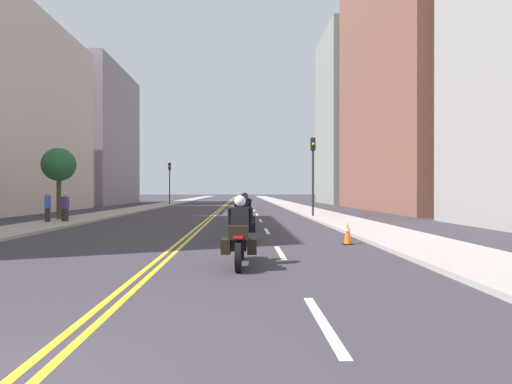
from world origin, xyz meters
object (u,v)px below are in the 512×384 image
at_px(motorcycle_2, 245,215).
at_px(pedestrian_2, 65,207).
at_px(motorcycle_1, 243,222).
at_px(motorcycle_0, 240,237).
at_px(traffic_cone_0, 348,233).
at_px(traffic_light_far, 170,176).
at_px(traffic_light_near, 313,163).
at_px(street_tree_0, 59,165).
at_px(motorcycle_3, 243,211).
at_px(pedestrian_0, 48,207).

bearing_deg(motorcycle_2, pedestrian_2, 153.97).
bearing_deg(motorcycle_1, pedestrian_2, 137.69).
bearing_deg(pedestrian_2, motorcycle_0, 147.05).
relative_size(motorcycle_0, traffic_cone_0, 3.15).
bearing_deg(traffic_light_far, motorcycle_2, -74.28).
bearing_deg(motorcycle_1, motorcycle_2, 85.78).
distance_m(motorcycle_2, traffic_light_far, 31.50).
height_order(traffic_light_near, street_tree_0, traffic_light_near).
relative_size(motorcycle_1, motorcycle_2, 1.00).
distance_m(motorcycle_0, motorcycle_3, 12.33).
bearing_deg(pedestrian_2, pedestrian_0, 49.08).
height_order(motorcycle_2, traffic_light_far, traffic_light_far).
bearing_deg(motorcycle_3, traffic_cone_0, -67.48).
xyz_separation_m(motorcycle_0, traffic_light_far, (-8.33, 38.62, 2.73)).
distance_m(motorcycle_1, traffic_cone_0, 3.49).
xyz_separation_m(pedestrian_2, street_tree_0, (-1.03, 1.64, 2.28)).
relative_size(motorcycle_1, pedestrian_2, 1.29).
distance_m(motorcycle_3, street_tree_0, 10.66).
height_order(motorcycle_1, pedestrian_2, pedestrian_2).
bearing_deg(street_tree_0, traffic_light_near, 9.66).
bearing_deg(street_tree_0, motorcycle_2, -28.39).
distance_m(motorcycle_0, motorcycle_1, 4.74).
xyz_separation_m(motorcycle_1, pedestrian_2, (-9.18, 7.60, 0.18)).
relative_size(traffic_light_far, street_tree_0, 1.21).
relative_size(motorcycle_3, street_tree_0, 0.52).
relative_size(traffic_cone_0, traffic_light_far, 0.15).
bearing_deg(motorcycle_2, motorcycle_3, 87.86).
distance_m(motorcycle_1, motorcycle_2, 3.67).
bearing_deg(pedestrian_0, traffic_light_far, -15.03).
height_order(motorcycle_0, traffic_light_near, traffic_light_near).
xyz_separation_m(motorcycle_2, pedestrian_2, (-9.28, 3.93, 0.17)).
bearing_deg(traffic_light_near, traffic_light_far, 120.07).
xyz_separation_m(motorcycle_0, motorcycle_1, (0.08, 4.74, -0.00)).
height_order(motorcycle_1, street_tree_0, street_tree_0).
distance_m(traffic_light_near, pedestrian_0, 15.22).
relative_size(motorcycle_2, traffic_light_far, 0.42).
relative_size(traffic_light_near, street_tree_0, 1.23).
bearing_deg(street_tree_0, pedestrian_0, -80.87).
bearing_deg(pedestrian_0, motorcycle_2, -121.44).
distance_m(motorcycle_1, traffic_light_near, 12.84).
relative_size(motorcycle_3, pedestrian_2, 1.32).
distance_m(traffic_light_near, traffic_light_far, 25.60).
xyz_separation_m(motorcycle_0, motorcycle_3, (0.12, 12.33, 0.01)).
xyz_separation_m(motorcycle_1, pedestrian_0, (-9.89, 7.22, 0.22)).
relative_size(motorcycle_2, pedestrian_0, 1.23).
height_order(motorcycle_0, motorcycle_1, motorcycle_0).
bearing_deg(motorcycle_0, motorcycle_3, 91.65).
height_order(motorcycle_1, traffic_light_near, traffic_light_near).
height_order(motorcycle_2, street_tree_0, street_tree_0).
bearing_deg(traffic_light_near, motorcycle_1, -110.64).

